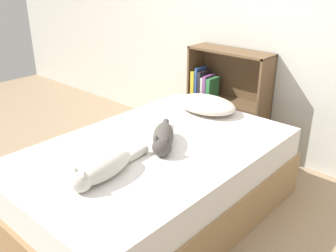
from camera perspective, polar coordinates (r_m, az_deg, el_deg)
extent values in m
plane|color=#997F60|center=(2.77, -2.07, -13.15)|extent=(8.00, 8.00, 0.00)
cube|color=silver|center=(3.39, 15.01, 15.93)|extent=(8.00, 0.06, 2.50)
cube|color=#99754C|center=(2.67, -2.12, -10.32)|extent=(1.24, 1.93, 0.33)
cube|color=silver|center=(2.53, -2.21, -5.24)|extent=(1.21, 1.87, 0.21)
ellipsoid|color=beige|center=(3.07, 5.78, 3.31)|extent=(0.52, 0.36, 0.12)
ellipsoid|color=beige|center=(2.14, -9.70, -6.19)|extent=(0.21, 0.43, 0.13)
sphere|color=beige|center=(2.04, -13.12, -8.28)|extent=(0.12, 0.12, 0.12)
cone|color=beige|center=(1.98, -12.65, -7.00)|extent=(0.04, 0.04, 0.03)
cone|color=beige|center=(2.03, -13.90, -6.43)|extent=(0.04, 0.04, 0.03)
cylinder|color=beige|center=(2.33, -4.91, -4.26)|extent=(0.08, 0.19, 0.06)
ellipsoid|color=#47423D|center=(2.48, -0.73, -1.55)|extent=(0.35, 0.38, 0.12)
sphere|color=#47423D|center=(2.33, -0.95, -3.22)|extent=(0.12, 0.12, 0.12)
cone|color=#47423D|center=(2.30, -0.12, -1.75)|extent=(0.04, 0.04, 0.03)
cone|color=#47423D|center=(2.31, -1.81, -1.72)|extent=(0.04, 0.04, 0.03)
cylinder|color=#47423D|center=(2.73, -0.41, 0.01)|extent=(0.15, 0.16, 0.05)
cube|color=brown|center=(3.75, 4.21, 5.15)|extent=(0.02, 0.26, 0.95)
cube|color=brown|center=(3.37, 14.38, 2.29)|extent=(0.02, 0.26, 0.95)
cube|color=brown|center=(3.72, 8.58, -2.97)|extent=(0.78, 0.26, 0.02)
cube|color=brown|center=(3.42, 9.53, 11.20)|extent=(0.78, 0.26, 0.02)
cube|color=brown|center=(3.54, 9.03, 3.81)|extent=(0.74, 0.26, 0.02)
cube|color=brown|center=(3.64, 10.08, 4.27)|extent=(0.78, 0.02, 0.95)
cube|color=gold|center=(3.65, 4.43, 6.72)|extent=(0.04, 0.16, 0.23)
cube|color=#2D519E|center=(3.63, 4.97, 6.87)|extent=(0.02, 0.16, 0.27)
cube|color=#232328|center=(3.61, 5.41, 6.54)|extent=(0.03, 0.16, 0.24)
cube|color=beige|center=(3.60, 5.82, 6.06)|extent=(0.02, 0.16, 0.19)
cube|color=#8C4C99|center=(3.58, 6.22, 6.10)|extent=(0.03, 0.16, 0.21)
cube|color=#337F47|center=(3.56, 6.78, 5.81)|extent=(0.04, 0.16, 0.19)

